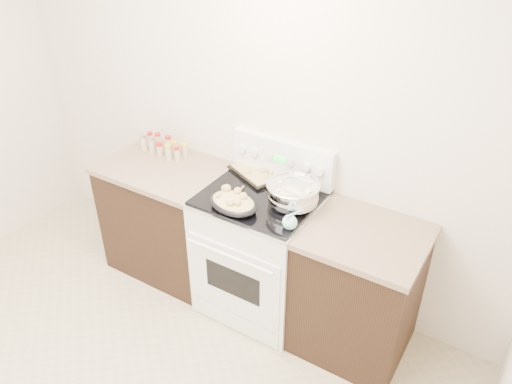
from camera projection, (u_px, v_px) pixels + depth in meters
The scene contains 10 objects.
room_shell at pixel (1, 173), 1.99m from camera, with size 4.10×3.60×2.75m.
counter_left at pixel (170, 217), 3.89m from camera, with size 0.93×0.67×0.92m.
counter_right at pixel (358, 291), 3.20m from camera, with size 0.73×0.67×0.92m.
kitchen_range at pixel (260, 250), 3.50m from camera, with size 0.78×0.73×1.22m.
mixing_bowl at pixel (293, 194), 3.13m from camera, with size 0.34×0.34×0.20m.
roasting_pan at pixel (233, 202), 3.11m from camera, with size 0.38×0.30×0.12m.
baking_sheet at pixel (259, 172), 3.49m from camera, with size 0.46×0.41×0.06m.
wooden_spoon at pixel (228, 201), 3.19m from camera, with size 0.08×0.29×0.04m.
blue_ladle at pixel (291, 221), 2.95m from camera, with size 0.10×0.30×0.11m.
spice_jars at pixel (163, 146), 3.79m from camera, with size 0.39×0.15×0.13m.
Camera 1 is at (1.78, -0.93, 2.70)m, focal length 35.00 mm.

